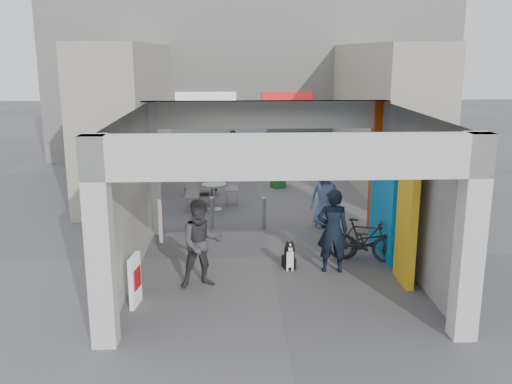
{
  "coord_description": "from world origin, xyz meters",
  "views": [
    {
      "loc": [
        -0.87,
        -12.7,
        4.73
      ],
      "look_at": [
        -0.3,
        1.0,
        1.34
      ],
      "focal_mm": 40.0,
      "sensor_mm": 36.0,
      "label": 1
    }
  ],
  "objects_px": {
    "produce_stand": "(201,187)",
    "bicycle_rear": "(364,240)",
    "bicycle_front": "(370,242)",
    "white_van": "(311,150)",
    "man_with_dog": "(333,231)",
    "man_crates": "(233,153)",
    "border_collie": "(289,257)",
    "man_elderly": "(325,197)",
    "cafe_set": "(210,196)",
    "man_back_turned": "(202,244)"
  },
  "relations": [
    {
      "from": "cafe_set",
      "to": "man_elderly",
      "type": "relative_size",
      "value": 0.95
    },
    {
      "from": "produce_stand",
      "to": "cafe_set",
      "type": "bearing_deg",
      "value": -96.08
    },
    {
      "from": "bicycle_rear",
      "to": "man_back_turned",
      "type": "bearing_deg",
      "value": 125.77
    },
    {
      "from": "cafe_set",
      "to": "white_van",
      "type": "xyz_separation_m",
      "value": [
        3.96,
        6.11,
        0.39
      ]
    },
    {
      "from": "man_crates",
      "to": "bicycle_front",
      "type": "bearing_deg",
      "value": 113.1
    },
    {
      "from": "man_with_dog",
      "to": "bicycle_front",
      "type": "relative_size",
      "value": 1.1
    },
    {
      "from": "man_back_turned",
      "to": "man_elderly",
      "type": "xyz_separation_m",
      "value": [
        3.18,
        4.04,
        -0.08
      ]
    },
    {
      "from": "bicycle_front",
      "to": "white_van",
      "type": "height_order",
      "value": "white_van"
    },
    {
      "from": "man_back_turned",
      "to": "produce_stand",
      "type": "bearing_deg",
      "value": 78.35
    },
    {
      "from": "man_with_dog",
      "to": "bicycle_front",
      "type": "distance_m",
      "value": 1.29
    },
    {
      "from": "man_elderly",
      "to": "man_with_dog",
      "type": "bearing_deg",
      "value": -96.93
    },
    {
      "from": "bicycle_front",
      "to": "white_van",
      "type": "xyz_separation_m",
      "value": [
        0.08,
        10.95,
        0.29
      ]
    },
    {
      "from": "cafe_set",
      "to": "border_collie",
      "type": "height_order",
      "value": "cafe_set"
    },
    {
      "from": "produce_stand",
      "to": "bicycle_rear",
      "type": "bearing_deg",
      "value": -76.81
    },
    {
      "from": "cafe_set",
      "to": "white_van",
      "type": "relative_size",
      "value": 0.37
    },
    {
      "from": "man_elderly",
      "to": "white_van",
      "type": "distance_m",
      "value": 8.29
    },
    {
      "from": "cafe_set",
      "to": "bicycle_rear",
      "type": "relative_size",
      "value": 0.96
    },
    {
      "from": "cafe_set",
      "to": "man_back_turned",
      "type": "distance_m",
      "value": 6.22
    },
    {
      "from": "cafe_set",
      "to": "produce_stand",
      "type": "height_order",
      "value": "cafe_set"
    },
    {
      "from": "cafe_set",
      "to": "man_back_turned",
      "type": "bearing_deg",
      "value": -89.44
    },
    {
      "from": "man_with_dog",
      "to": "bicycle_front",
      "type": "bearing_deg",
      "value": -143.5
    },
    {
      "from": "man_back_turned",
      "to": "white_van",
      "type": "distance_m",
      "value": 12.9
    },
    {
      "from": "cafe_set",
      "to": "bicycle_front",
      "type": "xyz_separation_m",
      "value": [
        3.88,
        -4.84,
        0.1
      ]
    },
    {
      "from": "border_collie",
      "to": "white_van",
      "type": "relative_size",
      "value": 0.16
    },
    {
      "from": "cafe_set",
      "to": "white_van",
      "type": "height_order",
      "value": "white_van"
    },
    {
      "from": "cafe_set",
      "to": "man_elderly",
      "type": "xyz_separation_m",
      "value": [
        3.24,
        -2.15,
        0.5
      ]
    },
    {
      "from": "produce_stand",
      "to": "border_collie",
      "type": "relative_size",
      "value": 1.57
    },
    {
      "from": "man_with_dog",
      "to": "white_van",
      "type": "height_order",
      "value": "man_with_dog"
    },
    {
      "from": "border_collie",
      "to": "man_crates",
      "type": "relative_size",
      "value": 0.39
    },
    {
      "from": "man_back_turned",
      "to": "man_crates",
      "type": "relative_size",
      "value": 1.04
    },
    {
      "from": "man_elderly",
      "to": "white_van",
      "type": "xyz_separation_m",
      "value": [
        0.72,
        8.26,
        -0.11
      ]
    },
    {
      "from": "man_with_dog",
      "to": "man_elderly",
      "type": "distance_m",
      "value": 3.34
    },
    {
      "from": "man_with_dog",
      "to": "man_elderly",
      "type": "relative_size",
      "value": 1.11
    },
    {
      "from": "man_with_dog",
      "to": "man_crates",
      "type": "distance_m",
      "value": 10.45
    },
    {
      "from": "white_van",
      "to": "produce_stand",
      "type": "bearing_deg",
      "value": 147.51
    },
    {
      "from": "man_elderly",
      "to": "cafe_set",
      "type": "bearing_deg",
      "value": 145.87
    },
    {
      "from": "man_elderly",
      "to": "man_back_turned",
      "type": "bearing_deg",
      "value": -128.82
    },
    {
      "from": "bicycle_front",
      "to": "white_van",
      "type": "bearing_deg",
      "value": 13.45
    },
    {
      "from": "bicycle_front",
      "to": "man_back_turned",
      "type": "bearing_deg",
      "value": 123.28
    },
    {
      "from": "man_with_dog",
      "to": "border_collie",
      "type": "bearing_deg",
      "value": -5.59
    },
    {
      "from": "man_crates",
      "to": "border_collie",
      "type": "bearing_deg",
      "value": 101.84
    },
    {
      "from": "cafe_set",
      "to": "produce_stand",
      "type": "bearing_deg",
      "value": 102.84
    },
    {
      "from": "man_crates",
      "to": "white_van",
      "type": "relative_size",
      "value": 0.41
    },
    {
      "from": "man_crates",
      "to": "cafe_set",
      "type": "bearing_deg",
      "value": 86.11
    },
    {
      "from": "bicycle_front",
      "to": "white_van",
      "type": "relative_size",
      "value": 0.39
    },
    {
      "from": "man_with_dog",
      "to": "man_crates",
      "type": "xyz_separation_m",
      "value": [
        -2.13,
        10.23,
        -0.05
      ]
    },
    {
      "from": "produce_stand",
      "to": "border_collie",
      "type": "height_order",
      "value": "produce_stand"
    },
    {
      "from": "bicycle_rear",
      "to": "cafe_set",
      "type": "bearing_deg",
      "value": 53.36
    },
    {
      "from": "border_collie",
      "to": "man_back_turned",
      "type": "bearing_deg",
      "value": -164.71
    },
    {
      "from": "man_crates",
      "to": "bicycle_front",
      "type": "distance_m",
      "value": 10.11
    }
  ]
}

